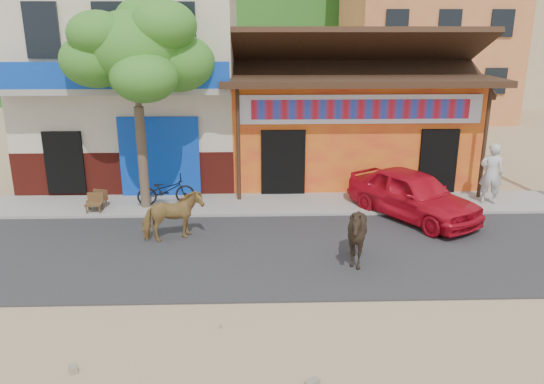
{
  "coord_description": "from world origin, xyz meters",
  "views": [
    {
      "loc": [
        -1.27,
        -9.45,
        5.27
      ],
      "look_at": [
        -0.88,
        3.0,
        1.4
      ],
      "focal_mm": 35.0,
      "sensor_mm": 36.0,
      "label": 1
    }
  ],
  "objects_px": {
    "pedestrian": "(491,174)",
    "cow_tan": "(173,216)",
    "cafe_chair_left": "(96,192)",
    "tree": "(139,107)",
    "cow_dark": "(357,235)",
    "cafe_chair_right": "(93,196)",
    "scooter": "(166,190)",
    "red_car": "(413,194)"
  },
  "relations": [
    {
      "from": "cafe_chair_left",
      "to": "scooter",
      "type": "bearing_deg",
      "value": 25.55
    },
    {
      "from": "red_car",
      "to": "cafe_chair_right",
      "type": "height_order",
      "value": "red_car"
    },
    {
      "from": "cow_dark",
      "to": "scooter",
      "type": "height_order",
      "value": "cow_dark"
    },
    {
      "from": "cow_dark",
      "to": "red_car",
      "type": "xyz_separation_m",
      "value": [
        2.17,
        3.13,
        -0.04
      ]
    },
    {
      "from": "cow_dark",
      "to": "red_car",
      "type": "distance_m",
      "value": 3.81
    },
    {
      "from": "red_car",
      "to": "scooter",
      "type": "height_order",
      "value": "red_car"
    },
    {
      "from": "tree",
      "to": "pedestrian",
      "type": "xyz_separation_m",
      "value": [
        10.44,
        -0.01,
        -2.07
      ]
    },
    {
      "from": "cafe_chair_left",
      "to": "cafe_chair_right",
      "type": "height_order",
      "value": "cafe_chair_left"
    },
    {
      "from": "scooter",
      "to": "cafe_chair_right",
      "type": "relative_size",
      "value": 1.74
    },
    {
      "from": "pedestrian",
      "to": "cafe_chair_right",
      "type": "distance_m",
      "value": 11.86
    },
    {
      "from": "scooter",
      "to": "cafe_chair_right",
      "type": "bearing_deg",
      "value": 96.05
    },
    {
      "from": "cow_tan",
      "to": "cafe_chair_left",
      "type": "xyz_separation_m",
      "value": [
        -2.6,
        2.34,
        -0.07
      ]
    },
    {
      "from": "tree",
      "to": "cow_dark",
      "type": "xyz_separation_m",
      "value": [
        5.61,
        -4.13,
        -2.34
      ]
    },
    {
      "from": "cow_dark",
      "to": "pedestrian",
      "type": "distance_m",
      "value": 6.35
    },
    {
      "from": "pedestrian",
      "to": "cafe_chair_left",
      "type": "height_order",
      "value": "pedestrian"
    },
    {
      "from": "cow_tan",
      "to": "cafe_chair_right",
      "type": "distance_m",
      "value": 3.3
    },
    {
      "from": "pedestrian",
      "to": "cafe_chair_right",
      "type": "relative_size",
      "value": 1.9
    },
    {
      "from": "tree",
      "to": "cow_tan",
      "type": "bearing_deg",
      "value": -64.21
    },
    {
      "from": "scooter",
      "to": "cow_dark",
      "type": "bearing_deg",
      "value": -140.73
    },
    {
      "from": "cafe_chair_right",
      "to": "cow_tan",
      "type": "bearing_deg",
      "value": -40.1
    },
    {
      "from": "pedestrian",
      "to": "cafe_chair_right",
      "type": "xyz_separation_m",
      "value": [
        -11.84,
        -0.43,
        -0.44
      ]
    },
    {
      "from": "cow_dark",
      "to": "cafe_chair_right",
      "type": "height_order",
      "value": "cow_dark"
    },
    {
      "from": "cafe_chair_right",
      "to": "cafe_chair_left",
      "type": "bearing_deg",
      "value": 87.95
    },
    {
      "from": "red_car",
      "to": "cafe_chair_left",
      "type": "bearing_deg",
      "value": 141.99
    },
    {
      "from": "tree",
      "to": "cafe_chair_left",
      "type": "xyz_separation_m",
      "value": [
        -1.4,
        -0.14,
        -2.51
      ]
    },
    {
      "from": "cow_tan",
      "to": "pedestrian",
      "type": "relative_size",
      "value": 0.81
    },
    {
      "from": "cow_dark",
      "to": "cafe_chair_left",
      "type": "height_order",
      "value": "cow_dark"
    },
    {
      "from": "cafe_chair_left",
      "to": "tree",
      "type": "bearing_deg",
      "value": 23.26
    },
    {
      "from": "pedestrian",
      "to": "cow_tan",
      "type": "bearing_deg",
      "value": 33.93
    },
    {
      "from": "cow_dark",
      "to": "pedestrian",
      "type": "xyz_separation_m",
      "value": [
        4.83,
        4.11,
        0.28
      ]
    },
    {
      "from": "cow_tan",
      "to": "pedestrian",
      "type": "distance_m",
      "value": 9.57
    },
    {
      "from": "pedestrian",
      "to": "cafe_chair_right",
      "type": "bearing_deg",
      "value": 21.08
    },
    {
      "from": "cow_dark",
      "to": "pedestrian",
      "type": "relative_size",
      "value": 0.79
    },
    {
      "from": "cow_dark",
      "to": "scooter",
      "type": "relative_size",
      "value": 0.86
    },
    {
      "from": "red_car",
      "to": "cafe_chair_left",
      "type": "height_order",
      "value": "red_car"
    },
    {
      "from": "pedestrian",
      "to": "cow_dark",
      "type": "bearing_deg",
      "value": 59.4
    },
    {
      "from": "pedestrian",
      "to": "red_car",
      "type": "bearing_deg",
      "value": 39.34
    },
    {
      "from": "cafe_chair_left",
      "to": "cafe_chair_right",
      "type": "xyz_separation_m",
      "value": [
        0.0,
        -0.31,
        -0.0
      ]
    },
    {
      "from": "red_car",
      "to": "cafe_chair_right",
      "type": "xyz_separation_m",
      "value": [
        -9.18,
        0.55,
        -0.12
      ]
    },
    {
      "from": "pedestrian",
      "to": "cafe_chair_left",
      "type": "bearing_deg",
      "value": 19.59
    },
    {
      "from": "cow_tan",
      "to": "cafe_chair_right",
      "type": "xyz_separation_m",
      "value": [
        -2.6,
        2.03,
        -0.07
      ]
    },
    {
      "from": "cow_tan",
      "to": "cafe_chair_left",
      "type": "bearing_deg",
      "value": 24.38
    }
  ]
}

